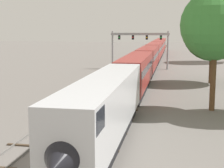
% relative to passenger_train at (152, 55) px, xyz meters
% --- Properties ---
extents(ground_plane, '(400.00, 400.00, 0.00)m').
position_rel_passenger_train_xyz_m(ground_plane, '(-2.00, -55.75, -2.61)').
color(ground_plane, slate).
extents(track_main, '(2.60, 200.00, 0.16)m').
position_rel_passenger_train_xyz_m(track_main, '(0.00, 4.25, -2.54)').
color(track_main, slate).
rests_on(track_main, ground).
extents(track_near, '(2.60, 160.00, 0.16)m').
position_rel_passenger_train_xyz_m(track_near, '(-5.50, -15.75, -2.54)').
color(track_near, slate).
rests_on(track_near, ground).
extents(passenger_train, '(3.04, 124.09, 4.80)m').
position_rel_passenger_train_xyz_m(passenger_train, '(0.00, 0.00, 0.00)').
color(passenger_train, silver).
rests_on(passenger_train, ground).
extents(signal_gantry, '(12.10, 0.49, 7.81)m').
position_rel_passenger_train_xyz_m(signal_gantry, '(-2.25, -4.47, 3.12)').
color(signal_gantry, '#999BA0').
rests_on(signal_gantry, ground).
extents(trackside_tree_mid, '(8.94, 8.94, 12.35)m').
position_rel_passenger_train_xyz_m(trackside_tree_mid, '(10.39, -21.80, 5.25)').
color(trackside_tree_mid, brown).
rests_on(trackside_tree_mid, ground).
extents(trackside_tree_right, '(6.91, 6.91, 12.05)m').
position_rel_passenger_train_xyz_m(trackside_tree_right, '(8.70, -40.20, 5.95)').
color(trackside_tree_right, brown).
rests_on(trackside_tree_right, ground).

